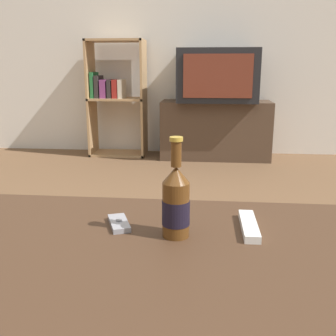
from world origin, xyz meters
TOP-DOWN VIEW (x-y plane):
  - back_wall at (0.00, 3.02)m, footprint 8.00×0.05m
  - coffee_table at (0.00, 0.00)m, footprint 1.19×0.73m
  - tv_stand at (0.27, 2.76)m, footprint 0.98×0.38m
  - television at (0.27, 2.76)m, footprint 0.69×0.59m
  - bookshelf at (-0.68, 2.81)m, footprint 0.52×0.30m
  - beer_bottle at (0.11, 0.08)m, footprint 0.07×0.07m
  - cell_phone at (-0.05, 0.13)m, footprint 0.08×0.12m
  - remote_control at (0.30, 0.14)m, footprint 0.04×0.19m

SIDE VIEW (x-z plane):
  - tv_stand at x=0.27m, z-range 0.00..0.52m
  - coffee_table at x=0.00m, z-range 0.15..0.55m
  - cell_phone at x=-0.05m, z-range 0.40..0.42m
  - remote_control at x=0.30m, z-range 0.40..0.42m
  - beer_bottle at x=0.11m, z-range 0.37..0.62m
  - bookshelf at x=-0.68m, z-range 0.03..1.09m
  - television at x=0.27m, z-range 0.52..0.97m
  - back_wall at x=0.00m, z-range 0.00..2.60m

